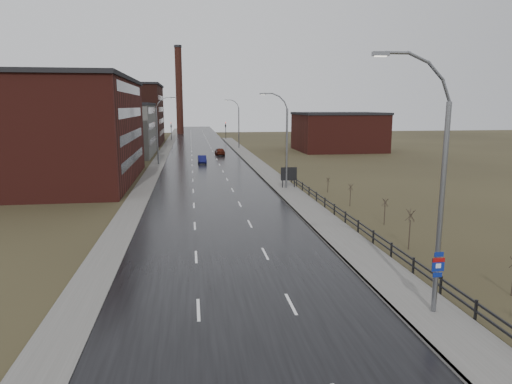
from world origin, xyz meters
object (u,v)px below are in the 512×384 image
object	(u,v)px
streetlight_main	(436,190)
billboard	(289,175)
car_far	(220,152)
car_near	(202,160)

from	to	relation	value
streetlight_main	billboard	size ratio (longest dim) A/B	4.60
billboard	car_far	size ratio (longest dim) A/B	0.60
streetlight_main	billboard	world-z (taller)	streetlight_main
car_far	billboard	bearing A→B (deg)	94.79
billboard	car_far	world-z (taller)	billboard
billboard	car_near	distance (m)	28.29
billboard	car_near	xyz separation A→B (m)	(-9.66, 26.57, -1.08)
streetlight_main	car_near	bearing A→B (deg)	98.48
billboard	streetlight_main	bearing A→B (deg)	-91.06
streetlight_main	car_near	world-z (taller)	streetlight_main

